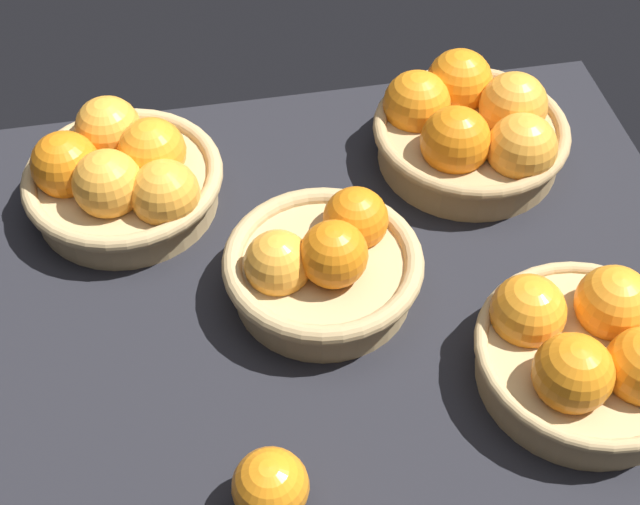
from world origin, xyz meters
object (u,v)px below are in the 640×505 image
at_px(basket_far_left, 123,176).
at_px(loose_orange_front_gap, 271,486).
at_px(basket_center, 323,264).
at_px(basket_near_right, 587,352).
at_px(basket_far_right, 471,129).

height_order(basket_far_left, loose_orange_front_gap, basket_far_left).
height_order(basket_center, basket_far_left, basket_center).
relative_size(basket_center, basket_near_right, 0.95).
height_order(basket_near_right, loose_orange_front_gap, basket_near_right).
bearing_deg(loose_orange_front_gap, basket_center, 68.83).
relative_size(basket_center, loose_orange_front_gap, 3.08).
bearing_deg(basket_far_right, loose_orange_front_gap, -126.63).
bearing_deg(basket_near_right, basket_far_left, 142.57).
height_order(basket_far_left, basket_far_right, basket_far_right).
height_order(basket_far_left, basket_near_right, same).
bearing_deg(basket_center, basket_far_left, 139.51).
xyz_separation_m(basket_near_right, basket_far_right, (-0.02, 0.34, 0.00)).
bearing_deg(basket_near_right, basket_center, 145.47).
xyz_separation_m(basket_far_left, basket_far_right, (0.42, 0.00, 0.00)).
relative_size(basket_far_right, loose_orange_front_gap, 3.44).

